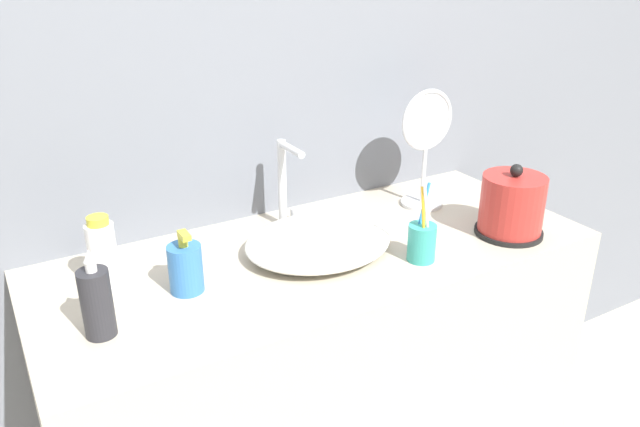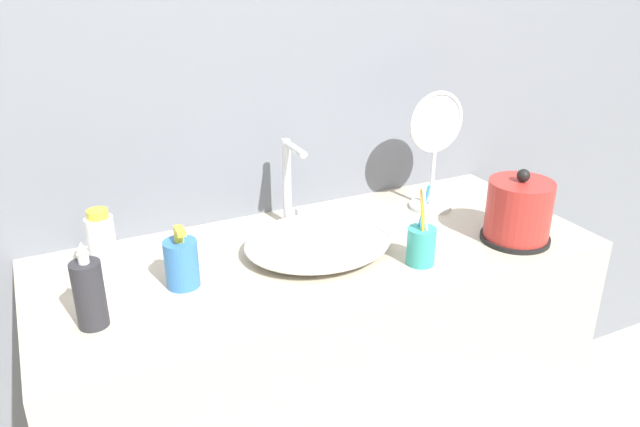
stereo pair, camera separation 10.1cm
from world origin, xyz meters
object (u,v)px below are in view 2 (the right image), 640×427
at_px(shampoo_bottle, 89,293).
at_px(mouthwash_bottle, 103,247).
at_px(vanity_mirror, 435,145).
at_px(faucet, 290,181).
at_px(electric_kettle, 518,213).
at_px(lotion_bottle, 182,263).
at_px(toothbrush_cup, 421,245).

xyz_separation_m(shampoo_bottle, mouthwash_bottle, (0.05, 0.17, 0.01)).
bearing_deg(mouthwash_bottle, vanity_mirror, 1.71).
bearing_deg(shampoo_bottle, mouthwash_bottle, 73.56).
relative_size(faucet, mouthwash_bottle, 1.38).
height_order(electric_kettle, shampoo_bottle, electric_kettle).
distance_m(faucet, lotion_bottle, 0.39).
relative_size(electric_kettle, shampoo_bottle, 1.04).
distance_m(toothbrush_cup, shampoo_bottle, 0.72).
xyz_separation_m(toothbrush_cup, lotion_bottle, (-0.52, 0.14, 0.01)).
height_order(shampoo_bottle, vanity_mirror, vanity_mirror).
xyz_separation_m(faucet, toothbrush_cup, (0.19, -0.33, -0.08)).
relative_size(faucet, electric_kettle, 1.24).
height_order(toothbrush_cup, mouthwash_bottle, toothbrush_cup).
bearing_deg(electric_kettle, mouthwash_bottle, 165.91).
bearing_deg(vanity_mirror, toothbrush_cup, -129.12).
relative_size(faucet, toothbrush_cup, 1.16).
height_order(lotion_bottle, mouthwash_bottle, mouthwash_bottle).
distance_m(lotion_bottle, mouthwash_bottle, 0.18).
bearing_deg(faucet, vanity_mirror, -8.86).
bearing_deg(shampoo_bottle, electric_kettle, -3.83).
bearing_deg(vanity_mirror, faucet, 171.14).
xyz_separation_m(toothbrush_cup, vanity_mirror, (0.22, 0.26, 0.14)).
distance_m(mouthwash_bottle, vanity_mirror, 0.89).
bearing_deg(shampoo_bottle, toothbrush_cup, -5.27).
xyz_separation_m(shampoo_bottle, vanity_mirror, (0.93, 0.20, 0.11)).
relative_size(mouthwash_bottle, vanity_mirror, 0.51).
bearing_deg(electric_kettle, faucet, 145.11).
bearing_deg(mouthwash_bottle, electric_kettle, -14.09).
distance_m(faucet, shampoo_bottle, 0.60).
height_order(faucet, vanity_mirror, vanity_mirror).
relative_size(lotion_bottle, vanity_mirror, 0.43).
bearing_deg(electric_kettle, vanity_mirror, 104.72).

